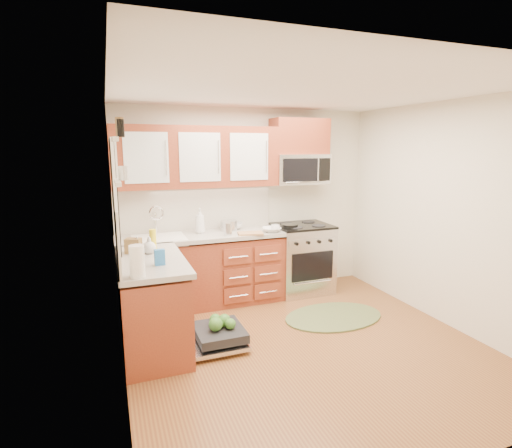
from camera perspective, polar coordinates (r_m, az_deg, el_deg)
name	(u,v)px	position (r m, az deg, el deg)	size (l,w,h in m)	color
floor	(305,345)	(4.31, 6.96, -16.77)	(3.50, 3.50, 0.00)	brown
ceiling	(311,91)	(3.85, 7.87, 18.36)	(3.50, 3.50, 0.00)	white
wall_back	(248,202)	(5.47, -1.20, 3.11)	(3.50, 0.04, 2.50)	silver
wall_front	(453,282)	(2.53, 26.38, -7.44)	(3.50, 0.04, 2.50)	silver
wall_left	(117,240)	(3.45, -19.31, -2.20)	(0.04, 3.50, 2.50)	silver
wall_right	(447,215)	(4.94, 25.63, 1.18)	(0.04, 3.50, 2.50)	silver
base_cabinet_back	(202,272)	(5.18, -7.69, -6.83)	(2.05, 0.60, 0.85)	maroon
base_cabinet_left	(152,307)	(4.21, -14.62, -11.35)	(0.60, 1.25, 0.85)	maroon
countertop_back	(201,236)	(5.04, -7.80, -1.71)	(2.07, 0.64, 0.05)	#ACA59D
countertop_left	(151,261)	(4.06, -14.81, -5.11)	(0.64, 1.27, 0.05)	#ACA59D
backsplash_back	(196,208)	(5.27, -8.61, 2.24)	(2.05, 0.02, 0.57)	beige
backsplash_left	(117,232)	(3.97, -19.26, -1.11)	(0.02, 1.25, 0.57)	beige
upper_cabinets	(197,157)	(5.06, -8.44, 9.45)	(2.05, 0.35, 0.75)	maroon
cabinet_over_mw	(299,137)	(5.53, 6.21, 12.32)	(0.76, 0.35, 0.47)	maroon
range	(302,258)	(5.61, 6.52, -4.87)	(0.76, 0.64, 0.95)	silver
microwave	(299,169)	(5.51, 6.23, 7.80)	(0.76, 0.38, 0.40)	silver
sink	(159,248)	(4.96, -13.65, -3.32)	(0.62, 0.50, 0.26)	white
dishwasher	(216,337)	(4.23, -5.79, -15.74)	(0.70, 0.60, 0.20)	silver
window	(114,197)	(3.89, -19.56, 3.72)	(0.03, 1.05, 1.05)	white
window_blind	(115,160)	(3.87, -19.51, 8.59)	(0.02, 0.96, 0.40)	white
shelf_upper	(115,139)	(3.02, -19.52, 11.33)	(0.04, 0.40, 0.03)	white
shelf_lower	(118,182)	(3.03, -19.15, 5.65)	(0.04, 0.40, 0.03)	white
rug	(334,317)	(4.96, 11.03, -12.86)	(1.21, 0.79, 0.02)	#566338
skillet	(290,226)	(5.31, 4.84, -0.24)	(0.22, 0.22, 0.04)	black
stock_pot	(229,226)	(5.20, -3.91, -0.22)	(0.22, 0.22, 0.13)	silver
cutting_board	(250,233)	(4.99, -0.81, -1.34)	(0.31, 0.20, 0.02)	#9E7348
canister	(228,229)	(4.91, -4.04, -0.74)	(0.10, 0.10, 0.16)	silver
paper_towel_roll	(137,261)	(3.48, -16.63, -5.13)	(0.13, 0.13, 0.27)	white
mustard_bottle	(153,240)	(4.33, -14.52, -2.22)	(0.07, 0.07, 0.22)	yellow
red_bottle	(135,263)	(3.50, -16.96, -5.41)	(0.06, 0.06, 0.23)	red
wooden_box	(133,246)	(4.28, -17.12, -2.99)	(0.15, 0.11, 0.15)	brown
blue_carton	(160,257)	(3.79, -13.60, -4.64)	(0.09, 0.06, 0.15)	#286FBD
bowl_a	(272,230)	(5.12, 2.26, -0.82)	(0.24, 0.24, 0.06)	#999999
bowl_b	(233,226)	(5.30, -3.28, -0.29)	(0.26, 0.26, 0.08)	#999999
cup	(275,228)	(5.13, 2.77, -0.60)	(0.12, 0.12, 0.09)	#999999
soap_bottle_a	(200,221)	(5.07, -8.01, 0.45)	(0.12, 0.12, 0.32)	#999999
soap_bottle_b	(137,244)	(4.28, -16.60, -2.82)	(0.08, 0.08, 0.17)	#999999
soap_bottle_c	(149,245)	(4.23, -15.01, -2.93)	(0.13, 0.13, 0.17)	#999999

